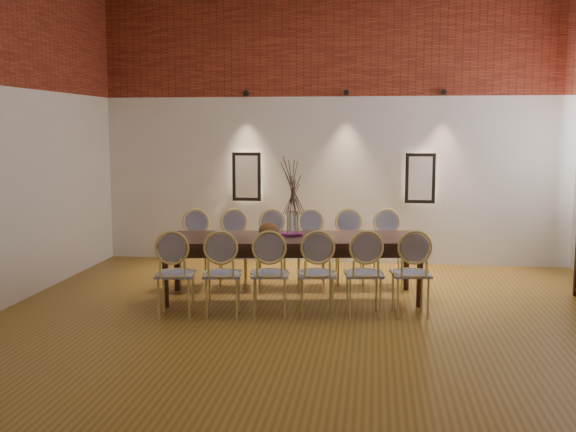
# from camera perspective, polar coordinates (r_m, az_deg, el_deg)

# --- Properties ---
(floor) EXTENTS (7.00, 7.00, 0.02)m
(floor) POSITION_cam_1_polar(r_m,az_deg,el_deg) (6.98, 1.83, -9.58)
(floor) COLOR olive
(floor) RESTS_ON ground
(wall_back) EXTENTS (7.00, 0.10, 4.00)m
(wall_back) POSITION_cam_1_polar(r_m,az_deg,el_deg) (10.21, 3.83, 7.25)
(wall_back) COLOR silver
(wall_back) RESTS_ON ground
(wall_front) EXTENTS (7.00, 0.10, 4.00)m
(wall_front) POSITION_cam_1_polar(r_m,az_deg,el_deg) (3.15, -4.34, 6.85)
(wall_front) COLOR silver
(wall_front) RESTS_ON ground
(brick_band_back) EXTENTS (7.00, 0.02, 1.50)m
(brick_band_back) POSITION_cam_1_polar(r_m,az_deg,el_deg) (10.21, 3.86, 14.28)
(brick_band_back) COLOR maroon
(brick_band_back) RESTS_ON ground
(niche_left) EXTENTS (0.36, 0.06, 0.66)m
(niche_left) POSITION_cam_1_polar(r_m,az_deg,el_deg) (10.30, -3.49, 3.35)
(niche_left) COLOR #FFEAC6
(niche_left) RESTS_ON wall_back
(niche_right) EXTENTS (0.36, 0.06, 0.66)m
(niche_right) POSITION_cam_1_polar(r_m,az_deg,el_deg) (10.14, 11.12, 3.16)
(niche_right) COLOR #FFEAC6
(niche_right) RESTS_ON wall_back
(spot_fixture_left) EXTENTS (0.08, 0.10, 0.08)m
(spot_fixture_left) POSITION_cam_1_polar(r_m,az_deg,el_deg) (10.26, -3.58, 10.32)
(spot_fixture_left) COLOR black
(spot_fixture_left) RESTS_ON wall_back
(spot_fixture_mid) EXTENTS (0.08, 0.10, 0.08)m
(spot_fixture_mid) POSITION_cam_1_polar(r_m,az_deg,el_deg) (10.08, 4.96, 10.36)
(spot_fixture_mid) COLOR black
(spot_fixture_mid) RESTS_ON wall_back
(spot_fixture_right) EXTENTS (0.08, 0.10, 0.08)m
(spot_fixture_right) POSITION_cam_1_polar(r_m,az_deg,el_deg) (10.12, 13.03, 10.19)
(spot_fixture_right) COLOR black
(spot_fixture_right) RESTS_ON wall_back
(dining_table) EXTENTS (3.16, 1.39, 0.75)m
(dining_table) POSITION_cam_1_polar(r_m,az_deg,el_deg) (8.08, 0.37, -4.38)
(dining_table) COLOR #381D14
(dining_table) RESTS_ON floor
(chair_near_a) EXTENTS (0.50, 0.50, 0.94)m
(chair_near_a) POSITION_cam_1_polar(r_m,az_deg,el_deg) (7.40, -9.50, -4.84)
(chair_near_a) COLOR #D3C270
(chair_near_a) RESTS_ON floor
(chair_near_b) EXTENTS (0.50, 0.50, 0.94)m
(chair_near_b) POSITION_cam_1_polar(r_m,az_deg,el_deg) (7.34, -5.55, -4.88)
(chair_near_b) COLOR #D3C270
(chair_near_b) RESTS_ON floor
(chair_near_c) EXTENTS (0.50, 0.50, 0.94)m
(chair_near_c) POSITION_cam_1_polar(r_m,az_deg,el_deg) (7.31, -1.56, -4.89)
(chair_near_c) COLOR #D3C270
(chair_near_c) RESTS_ON floor
(chair_near_d) EXTENTS (0.50, 0.50, 0.94)m
(chair_near_d) POSITION_cam_1_polar(r_m,az_deg,el_deg) (7.32, 2.45, -4.89)
(chair_near_d) COLOR #D3C270
(chair_near_d) RESTS_ON floor
(chair_near_e) EXTENTS (0.50, 0.50, 0.94)m
(chair_near_e) POSITION_cam_1_polar(r_m,az_deg,el_deg) (7.36, 6.43, -4.85)
(chair_near_e) COLOR #D3C270
(chair_near_e) RESTS_ON floor
(chair_near_f) EXTENTS (0.50, 0.50, 0.94)m
(chair_near_f) POSITION_cam_1_polar(r_m,az_deg,el_deg) (7.44, 10.34, -4.80)
(chair_near_f) COLOR #D3C270
(chair_near_f) RESTS_ON floor
(chair_far_a) EXTENTS (0.50, 0.50, 0.94)m
(chair_far_a) POSITION_cam_1_polar(r_m,az_deg,el_deg) (8.90, -7.94, -2.74)
(chair_far_a) COLOR #D3C270
(chair_far_a) RESTS_ON floor
(chair_far_b) EXTENTS (0.50, 0.50, 0.94)m
(chair_far_b) POSITION_cam_1_polar(r_m,az_deg,el_deg) (8.85, -4.66, -2.75)
(chair_far_b) COLOR #D3C270
(chair_far_b) RESTS_ON floor
(chair_far_c) EXTENTS (0.50, 0.50, 0.94)m
(chair_far_c) POSITION_cam_1_polar(r_m,az_deg,el_deg) (8.82, -1.36, -2.75)
(chair_far_c) COLOR #D3C270
(chair_far_c) RESTS_ON floor
(chair_far_d) EXTENTS (0.50, 0.50, 0.94)m
(chair_far_d) POSITION_cam_1_polar(r_m,az_deg,el_deg) (8.83, 1.96, -2.75)
(chair_far_d) COLOR #D3C270
(chair_far_d) RESTS_ON floor
(chair_far_e) EXTENTS (0.50, 0.50, 0.94)m
(chair_far_e) POSITION_cam_1_polar(r_m,az_deg,el_deg) (8.87, 5.25, -2.74)
(chair_far_e) COLOR #D3C270
(chair_far_e) RESTS_ON floor
(chair_far_f) EXTENTS (0.50, 0.50, 0.94)m
(chair_far_f) POSITION_cam_1_polar(r_m,az_deg,el_deg) (8.93, 8.51, -2.71)
(chair_far_f) COLOR #D3C270
(chair_far_f) RESTS_ON floor
(vase) EXTENTS (0.14, 0.14, 0.30)m
(vase) POSITION_cam_1_polar(r_m,az_deg,el_deg) (7.99, 0.37, -0.70)
(vase) COLOR silver
(vase) RESTS_ON dining_table
(dried_branches) EXTENTS (0.50, 0.50, 0.70)m
(dried_branches) POSITION_cam_1_polar(r_m,az_deg,el_deg) (7.94, 0.38, 2.52)
(dried_branches) COLOR #4B382D
(dried_branches) RESTS_ON vase
(bowl) EXTENTS (0.24, 0.24, 0.18)m
(bowl) POSITION_cam_1_polar(r_m,az_deg,el_deg) (7.95, -1.65, -1.18)
(bowl) COLOR brown
(bowl) RESTS_ON dining_table
(book) EXTENTS (0.28, 0.21, 0.03)m
(book) POSITION_cam_1_polar(r_m,az_deg,el_deg) (8.10, 0.29, -1.56)
(book) COLOR #972076
(book) RESTS_ON dining_table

